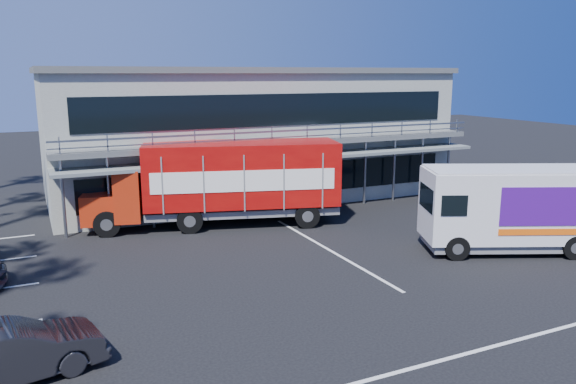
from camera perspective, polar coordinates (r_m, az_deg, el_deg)
name	(u,v)px	position (r m, az deg, el deg)	size (l,w,h in m)	color
ground	(321,282)	(19.48, 3.36, -9.12)	(120.00, 120.00, 0.00)	black
building	(245,131)	(33.20, -4.34, 6.15)	(22.40, 12.00, 7.30)	gray
red_truck	(225,180)	(26.22, -6.45, 1.21)	(11.83, 5.68, 3.89)	#A8240D
white_van	(512,208)	(23.90, 21.83, -1.50)	(7.28, 4.96, 3.38)	silver
parked_car_b	(10,353)	(14.87, -26.44, -14.46)	(1.47, 4.22, 1.39)	black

